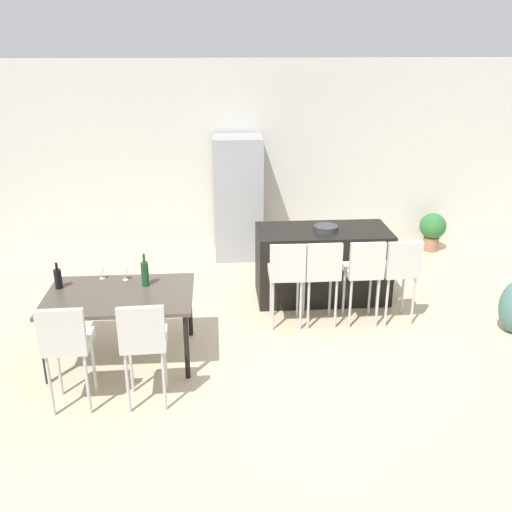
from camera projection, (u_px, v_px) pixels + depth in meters
The scene contains 17 objects.
ground_plane at pixel (315, 331), 6.54m from camera, with size 10.00×10.00×0.00m, color #C6B28E.
back_wall at pixel (286, 156), 8.79m from camera, with size 10.00×0.12×2.90m, color beige.
kitchen_island at pixel (322, 264), 7.26m from camera, with size 1.67×0.79×0.92m, color black.
bar_chair_left at pixel (287, 271), 6.41m from camera, with size 0.41×0.41×1.05m.
bar_chair_middle at pixel (322, 270), 6.44m from camera, with size 0.41×0.41×1.05m.
bar_chair_right at pixel (364, 269), 6.47m from camera, with size 0.41×0.41×1.05m.
bar_chair_far at pixel (400, 268), 6.50m from camera, with size 0.42×0.42×1.05m.
dining_table at pixel (120, 299), 5.76m from camera, with size 1.49×0.99×0.74m.
dining_chair_near at pixel (66, 340), 4.93m from camera, with size 0.41×0.41×1.05m.
dining_chair_far at pixel (143, 338), 4.98m from camera, with size 0.42×0.42×1.05m.
wine_bottle_middle at pixel (58, 278), 5.83m from camera, with size 0.08×0.08×0.28m.
wine_bottle_corner at pixel (145, 273), 5.88m from camera, with size 0.08×0.08×0.36m.
wine_glass_left at pixel (101, 268), 6.06m from camera, with size 0.07×0.07×0.17m.
wine_glass_right at pixel (125, 269), 6.03m from camera, with size 0.07×0.07×0.17m.
refrigerator at pixel (238, 198), 8.51m from camera, with size 0.72×0.68×1.84m, color #939699.
fruit_bowl at pixel (326, 228), 7.03m from camera, with size 0.30×0.30×0.07m, color #333338.
potted_plant at pixel (432, 229), 8.92m from camera, with size 0.41×0.41×0.61m.
Camera 1 is at (-1.11, -5.72, 3.16)m, focal length 39.67 mm.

